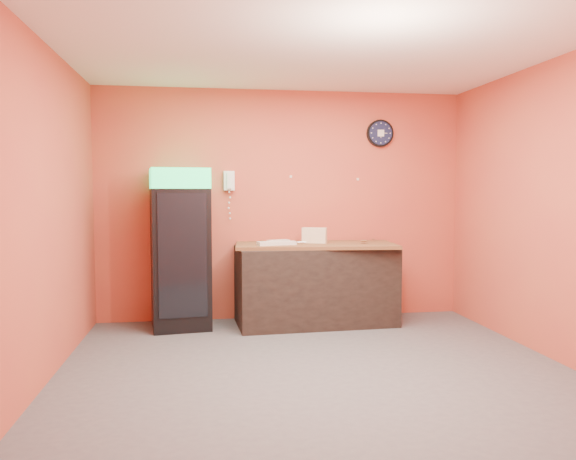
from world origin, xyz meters
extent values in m
plane|color=#47474C|center=(0.00, 0.00, 0.00)|extent=(4.50, 4.50, 0.00)
cube|color=#C15336|center=(0.00, 2.00, 1.40)|extent=(4.50, 0.02, 2.80)
cube|color=#C15336|center=(-2.25, 0.00, 1.40)|extent=(0.02, 4.00, 2.80)
cube|color=#C15336|center=(2.25, 0.00, 1.40)|extent=(0.02, 4.00, 2.80)
cube|color=white|center=(0.00, 0.00, 2.80)|extent=(4.50, 4.00, 0.02)
cube|color=black|center=(-1.24, 1.65, 0.80)|extent=(0.71, 0.71, 1.60)
cube|color=#1AE265|center=(-1.24, 1.65, 1.71)|extent=(0.71, 0.71, 0.23)
cube|color=black|center=(-1.28, 1.33, 0.87)|extent=(0.53, 0.08, 1.37)
cube|color=black|center=(0.33, 1.59, 0.46)|extent=(1.88, 0.91, 0.92)
cylinder|color=black|center=(1.23, 1.98, 2.29)|extent=(0.34, 0.05, 0.34)
cylinder|color=#0F1433|center=(1.23, 1.95, 2.29)|extent=(0.29, 0.01, 0.29)
cube|color=white|center=(1.23, 1.94, 2.29)|extent=(0.08, 0.00, 0.08)
cube|color=white|center=(-0.66, 1.96, 1.70)|extent=(0.13, 0.07, 0.23)
cube|color=white|center=(-0.66, 1.91, 1.70)|extent=(0.05, 0.04, 0.19)
cube|color=brown|center=(0.33, 1.59, 0.94)|extent=(1.92, 0.96, 0.04)
cube|color=#F7E5C0|center=(0.33, 1.63, 0.99)|extent=(0.30, 0.20, 0.06)
cube|color=#F7E5C0|center=(0.33, 1.63, 1.05)|extent=(0.30, 0.20, 0.06)
cube|color=#F7E5C0|center=(0.33, 1.63, 1.11)|extent=(0.30, 0.20, 0.06)
cube|color=silver|center=(-0.22, 1.44, 0.98)|extent=(0.32, 0.19, 0.04)
cube|color=silver|center=(-0.07, 1.47, 0.98)|extent=(0.30, 0.15, 0.04)
cube|color=silver|center=(-0.10, 1.70, 0.98)|extent=(0.28, 0.20, 0.04)
cylinder|color=silver|center=(0.28, 1.63, 0.99)|extent=(0.06, 0.06, 0.06)
camera|label=1|loc=(-0.96, -4.85, 1.57)|focal=35.00mm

